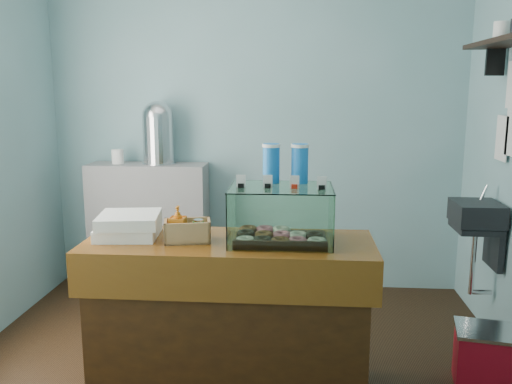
# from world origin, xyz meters

# --- Properties ---
(ground) EXTENTS (3.50, 3.50, 0.00)m
(ground) POSITION_xyz_m (0.00, 0.00, 0.00)
(ground) COLOR black
(ground) RESTS_ON ground
(room_shell) EXTENTS (3.54, 3.04, 2.82)m
(room_shell) POSITION_xyz_m (0.03, 0.01, 1.71)
(room_shell) COLOR #70A0A4
(room_shell) RESTS_ON ground
(counter) EXTENTS (1.60, 0.60, 0.90)m
(counter) POSITION_xyz_m (0.00, -0.25, 0.46)
(counter) COLOR #43230D
(counter) RESTS_ON ground
(back_shelf) EXTENTS (1.00, 0.32, 1.10)m
(back_shelf) POSITION_xyz_m (-0.90, 1.32, 0.55)
(back_shelf) COLOR gray
(back_shelf) RESTS_ON ground
(display_case) EXTENTS (0.56, 0.42, 0.52)m
(display_case) POSITION_xyz_m (0.28, -0.21, 1.07)
(display_case) COLOR black
(display_case) RESTS_ON counter
(condiment_crate) EXTENTS (0.28, 0.20, 0.20)m
(condiment_crate) POSITION_xyz_m (-0.24, -0.28, 0.97)
(condiment_crate) COLOR tan
(condiment_crate) RESTS_ON counter
(pastry_boxes) EXTENTS (0.38, 0.38, 0.13)m
(pastry_boxes) POSITION_xyz_m (-0.57, -0.21, 0.97)
(pastry_boxes) COLOR white
(pastry_boxes) RESTS_ON counter
(coffee_urn) EXTENTS (0.29, 0.29, 0.53)m
(coffee_urn) POSITION_xyz_m (-0.80, 1.33, 1.38)
(coffee_urn) COLOR silver
(coffee_urn) RESTS_ON back_shelf
(red_cooler) EXTENTS (0.45, 0.38, 0.35)m
(red_cooler) POSITION_xyz_m (1.51, -0.09, 0.18)
(red_cooler) COLOR #B40E1F
(red_cooler) RESTS_ON ground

